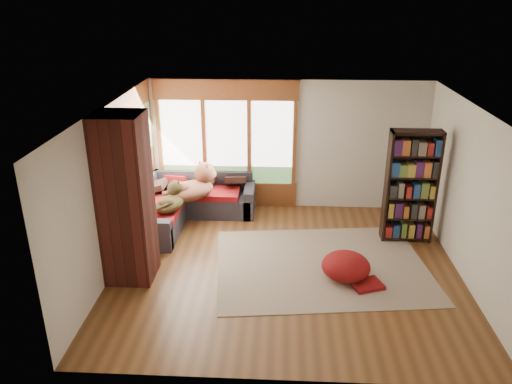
% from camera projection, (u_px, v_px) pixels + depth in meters
% --- Properties ---
extents(floor, '(5.50, 5.50, 0.00)m').
position_uv_depth(floor, '(286.00, 268.00, 8.08)').
color(floor, '#563217').
rests_on(floor, ground).
extents(ceiling, '(5.50, 5.50, 0.00)m').
position_uv_depth(ceiling, '(290.00, 110.00, 7.09)').
color(ceiling, white).
extents(wall_back, '(5.50, 0.04, 2.60)m').
position_uv_depth(wall_back, '(287.00, 146.00, 9.89)').
color(wall_back, silver).
rests_on(wall_back, ground).
extents(wall_front, '(5.50, 0.04, 2.60)m').
position_uv_depth(wall_front, '(289.00, 284.00, 5.27)').
color(wall_front, silver).
rests_on(wall_front, ground).
extents(wall_left, '(0.04, 5.00, 2.60)m').
position_uv_depth(wall_left, '(110.00, 190.00, 7.72)').
color(wall_left, silver).
rests_on(wall_left, ground).
extents(wall_right, '(0.04, 5.00, 2.60)m').
position_uv_depth(wall_right, '(472.00, 198.00, 7.45)').
color(wall_right, silver).
rests_on(wall_right, ground).
extents(windows_back, '(2.82, 0.10, 1.90)m').
position_uv_depth(windows_back, '(227.00, 143.00, 9.90)').
color(windows_back, brown).
rests_on(windows_back, wall_back).
extents(windows_left, '(0.10, 2.62, 1.90)m').
position_uv_depth(windows_left, '(133.00, 162.00, 8.80)').
color(windows_left, brown).
rests_on(windows_left, wall_left).
extents(roller_blind, '(0.03, 0.72, 0.90)m').
position_uv_depth(roller_blind, '(145.00, 128.00, 9.42)').
color(roller_blind, '#708D5A').
rests_on(roller_blind, wall_left).
extents(brick_chimney, '(0.70, 0.70, 2.60)m').
position_uv_depth(brick_chimney, '(126.00, 200.00, 7.38)').
color(brick_chimney, '#471914').
rests_on(brick_chimney, ground).
extents(sectional_sofa, '(2.20, 2.20, 0.80)m').
position_uv_depth(sectional_sofa, '(185.00, 206.00, 9.62)').
color(sectional_sofa, '#262430').
rests_on(sectional_sofa, ground).
extents(area_rug, '(3.65, 2.95, 0.01)m').
position_uv_depth(area_rug, '(321.00, 265.00, 8.15)').
color(area_rug, beige).
rests_on(area_rug, ground).
extents(bookshelf, '(0.87, 0.29, 2.02)m').
position_uv_depth(bookshelf, '(411.00, 187.00, 8.62)').
color(bookshelf, black).
rests_on(bookshelf, ground).
extents(pouf, '(0.87, 0.87, 0.41)m').
position_uv_depth(pouf, '(346.00, 265.00, 7.73)').
color(pouf, maroon).
rests_on(pouf, area_rug).
extents(dog_tan, '(1.13, 1.12, 0.56)m').
position_uv_depth(dog_tan, '(193.00, 183.00, 9.34)').
color(dog_tan, brown).
rests_on(dog_tan, sectional_sofa).
extents(dog_brindle, '(0.58, 0.80, 0.40)m').
position_uv_depth(dog_brindle, '(171.00, 197.00, 8.92)').
color(dog_brindle, black).
rests_on(dog_brindle, sectional_sofa).
extents(throw_pillows, '(1.98, 1.68, 0.45)m').
position_uv_depth(throw_pillows, '(187.00, 181.00, 9.59)').
color(throw_pillows, black).
rests_on(throw_pillows, sectional_sofa).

